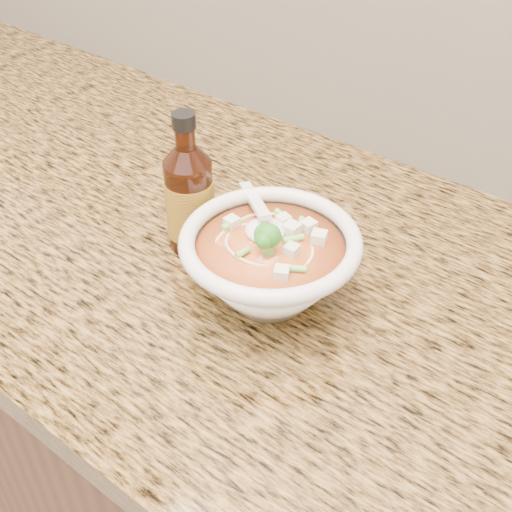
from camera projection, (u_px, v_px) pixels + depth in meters
The scene contains 4 objects.
cabinet at pixel (260, 461), 1.12m from camera, with size 4.00×0.65×0.86m, color #361E10.
counter_slab at pixel (261, 263), 0.83m from camera, with size 4.00×0.68×0.04m, color olive.
soup_bowl at pixel (270, 266), 0.72m from camera, with size 0.21×0.20×0.11m.
hot_sauce_bottle at pixel (190, 199), 0.79m from camera, with size 0.07×0.07×0.19m.
Camera 1 is at (0.39, 1.17, 1.41)m, focal length 45.00 mm.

